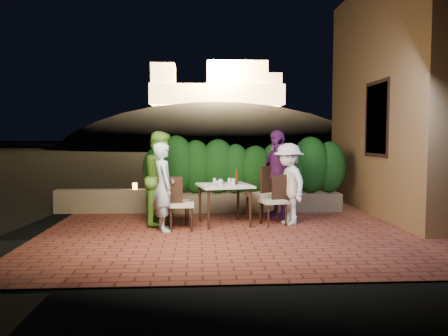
{
  "coord_description": "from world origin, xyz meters",
  "views": [
    {
      "loc": [
        -0.82,
        -7.2,
        1.62
      ],
      "look_at": [
        -0.34,
        0.96,
        1.05
      ],
      "focal_mm": 35.0,
      "sensor_mm": 36.0,
      "label": 1
    }
  ],
  "objects": [
    {
      "name": "chair_right_back",
      "position": [
        0.42,
        1.24,
        0.53
      ],
      "size": [
        0.68,
        0.68,
        1.06
      ],
      "primitive_type": null,
      "rotation": [
        0.0,
        0.0,
        3.73
      ],
      "color": "black",
      "rests_on": "ground"
    },
    {
      "name": "diner_purple",
      "position": [
        0.74,
        1.4,
        0.89
      ],
      "size": [
        0.78,
        1.13,
        1.78
      ],
      "primitive_type": "imported",
      "rotation": [
        0.0,
        0.0,
        -1.2
      ],
      "color": "#602268",
      "rests_on": "ground"
    },
    {
      "name": "hill",
      "position": [
        2.0,
        60.0,
        -4.0
      ],
      "size": [
        52.0,
        40.0,
        22.0
      ],
      "primitive_type": "ellipsoid",
      "color": "black",
      "rests_on": "ground"
    },
    {
      "name": "diner_white",
      "position": [
        0.85,
        0.81,
        0.76
      ],
      "size": [
        0.83,
        1.1,
        1.52
      ],
      "primitive_type": "imported",
      "rotation": [
        0.0,
        0.0,
        -1.27
      ],
      "color": "white",
      "rests_on": "ground"
    },
    {
      "name": "chair_left_front",
      "position": [
        -1.12,
        0.44,
        0.47
      ],
      "size": [
        0.44,
        0.44,
        0.94
      ],
      "primitive_type": null,
      "rotation": [
        0.0,
        0.0,
        0.01
      ],
      "color": "black",
      "rests_on": "ground"
    },
    {
      "name": "hedge",
      "position": [
        0.2,
        2.3,
        0.95
      ],
      "size": [
        4.0,
        0.7,
        1.1
      ],
      "primitive_type": null,
      "color": "#134112",
      "rests_on": "planter"
    },
    {
      "name": "window_frame",
      "position": [
        2.81,
        1.5,
        2.0
      ],
      "size": [
        0.06,
        1.15,
        1.55
      ],
      "primitive_type": "cube",
      "color": "black",
      "rests_on": "building_wall"
    },
    {
      "name": "parapet_lamp",
      "position": [
        -2.2,
        2.3,
        0.57
      ],
      "size": [
        0.1,
        0.1,
        0.14
      ],
      "primitive_type": "cylinder",
      "color": "orange",
      "rests_on": "parapet"
    },
    {
      "name": "bowl",
      "position": [
        -0.43,
        1.12,
        0.77
      ],
      "size": [
        0.2,
        0.2,
        0.04
      ],
      "primitive_type": "imported",
      "rotation": [
        0.0,
        0.0,
        -0.15
      ],
      "color": "white",
      "rests_on": "dining_table"
    },
    {
      "name": "planter",
      "position": [
        0.2,
        2.3,
        0.2
      ],
      "size": [
        4.2,
        0.55,
        0.4
      ],
      "primitive_type": "cube",
      "color": "#76694B",
      "rests_on": "ground"
    },
    {
      "name": "glass_sw",
      "position": [
        -0.52,
        1.04,
        0.8
      ],
      "size": [
        0.06,
        0.06,
        0.11
      ],
      "primitive_type": "cylinder",
      "color": "silver",
      "rests_on": "dining_table"
    },
    {
      "name": "plate_centre",
      "position": [
        -0.32,
        0.89,
        0.76
      ],
      "size": [
        0.22,
        0.22,
        0.01
      ],
      "primitive_type": "cylinder",
      "color": "white",
      "rests_on": "dining_table"
    },
    {
      "name": "plate_ne",
      "position": [
        0.02,
        0.68,
        0.76
      ],
      "size": [
        0.22,
        0.22,
        0.01
      ],
      "primitive_type": "cylinder",
      "color": "white",
      "rests_on": "dining_table"
    },
    {
      "name": "beer_bottle",
      "position": [
        -0.11,
        0.92,
        0.9
      ],
      "size": [
        0.06,
        0.06,
        0.3
      ],
      "primitive_type": null,
      "color": "#4C260C",
      "rests_on": "dining_table"
    },
    {
      "name": "window_pane",
      "position": [
        2.82,
        1.5,
        2.0
      ],
      "size": [
        0.08,
        1.0,
        1.4
      ],
      "primitive_type": "cube",
      "color": "black",
      "rests_on": "building_wall"
    },
    {
      "name": "plate_nw",
      "position": [
        -0.55,
        0.59,
        0.76
      ],
      "size": [
        0.2,
        0.2,
        0.01
      ],
      "primitive_type": "cylinder",
      "color": "white",
      "rests_on": "dining_table"
    },
    {
      "name": "terrace_floor",
      "position": [
        0.0,
        0.5,
        -0.07
      ],
      "size": [
        7.0,
        6.0,
        0.15
      ],
      "primitive_type": "cube",
      "color": "brown",
      "rests_on": "ground"
    },
    {
      "name": "building_wall",
      "position": [
        3.6,
        2.0,
        2.5
      ],
      "size": [
        1.6,
        5.0,
        5.0
      ],
      "primitive_type": "cube",
      "color": "olive",
      "rests_on": "ground"
    },
    {
      "name": "plate_sw",
      "position": [
        -0.69,
        0.99,
        0.76
      ],
      "size": [
        0.2,
        0.2,
        0.01
      ],
      "primitive_type": "cylinder",
      "color": "white",
      "rests_on": "dining_table"
    },
    {
      "name": "chair_left_back",
      "position": [
        -1.21,
        0.97,
        0.44
      ],
      "size": [
        0.45,
        0.45,
        0.87
      ],
      "primitive_type": null,
      "rotation": [
        0.0,
        0.0,
        -0.11
      ],
      "color": "black",
      "rests_on": "ground"
    },
    {
      "name": "fortress",
      "position": [
        2.0,
        60.0,
        10.5
      ],
      "size": [
        26.0,
        8.0,
        8.0
      ],
      "primitive_type": null,
      "color": "#FFCC7A",
      "rests_on": "hill"
    },
    {
      "name": "dining_table",
      "position": [
        -0.34,
        0.86,
        0.38
      ],
      "size": [
        1.1,
        1.1,
        0.75
      ],
      "primitive_type": null,
      "rotation": [
        0.0,
        0.0,
        0.2
      ],
      "color": "white",
      "rests_on": "ground"
    },
    {
      "name": "glass_ne",
      "position": [
        -0.18,
        0.77,
        0.81
      ],
      "size": [
        0.07,
        0.07,
        0.12
      ],
      "primitive_type": "cylinder",
      "color": "silver",
      "rests_on": "dining_table"
    },
    {
      "name": "parapet",
      "position": [
        -2.8,
        2.3,
        0.25
      ],
      "size": [
        2.2,
        0.3,
        0.5
      ],
      "primitive_type": "cube",
      "color": "#76694B",
      "rests_on": "ground"
    },
    {
      "name": "diner_blue",
      "position": [
        -1.43,
        0.35,
        0.77
      ],
      "size": [
        0.51,
        0.64,
        1.54
      ],
      "primitive_type": "imported",
      "rotation": [
        0.0,
        0.0,
        1.85
      ],
      "color": "silver",
      "rests_on": "ground"
    },
    {
      "name": "plate_front",
      "position": [
        -0.23,
        0.52,
        0.76
      ],
      "size": [
        0.22,
        0.22,
        0.01
      ],
      "primitive_type": "cylinder",
      "color": "white",
      "rests_on": "dining_table"
    },
    {
      "name": "plate_se",
      "position": [
        -0.15,
        1.11,
        0.76
      ],
      "size": [
        0.22,
        0.22,
        0.01
      ],
      "primitive_type": "cylinder",
      "color": "white",
      "rests_on": "dining_table"
    },
    {
      "name": "glass_se",
      "position": [
        -0.24,
        1.0,
        0.8
      ],
      "size": [
        0.06,
        0.06,
        0.11
      ],
      "primitive_type": "cylinder",
      "color": "silver",
      "rests_on": "dining_table"
    },
    {
      "name": "chair_right_front",
      "position": [
        0.55,
        0.75,
        0.47
      ],
      "size": [
        0.53,
        0.53,
        0.93
      ],
      "primitive_type": null,
      "rotation": [
        0.0,
        0.0,
        3.42
      ],
      "color": "black",
      "rests_on": "ground"
    },
    {
      "name": "ground",
      "position": [
        0.0,
        0.0,
        -0.02
      ],
      "size": [
        400.0,
        400.0,
        0.0
      ],
      "primitive_type": "plane",
      "color": "black",
      "rests_on": "ground"
    },
    {
      "name": "glass_nw",
      "position": [
        -0.42,
        0.67,
        0.81
      ],
      "size": [
        0.07,
        0.07,
        0.12
      ],
      "primitive_type": "cylinder",
      "color": "silver",
      "rests_on": "dining_table"
    },
    {
      "name": "diner_green",
      "position": [
        -1.51,
        0.95,
        0.87
      ],
      "size": [
        0.76,
        0.92,
        1.74
      ],
      "primitive_type": "imported",
      "rotation": [
        0.0,
        0.0,
        1.45
      ],
      "color": "#69B939",
      "rests_on": "ground"
    }
  ]
}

